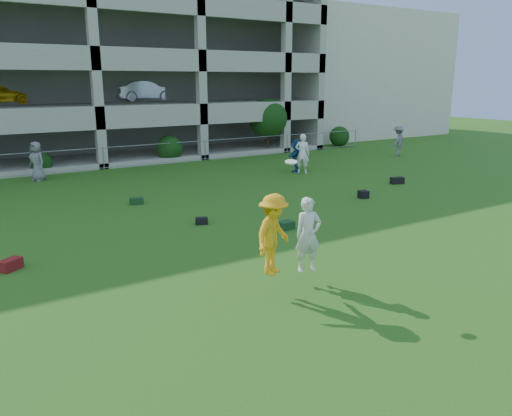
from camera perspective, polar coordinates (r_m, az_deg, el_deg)
ground at (r=11.37m, az=10.10°, el=-9.77°), size 100.00×100.00×0.00m
stucco_building at (r=46.62m, az=8.42°, el=14.72°), size 16.00×14.00×10.00m
bystander_c at (r=25.65m, az=-23.77°, el=4.90°), size 0.96×1.07×1.85m
bystander_d at (r=26.00m, az=4.59°, el=6.00°), size 1.47×1.42×1.67m
bystander_e at (r=25.57m, az=5.32°, el=6.21°), size 0.85×0.86×2.00m
bystander_f at (r=32.74m, az=15.95°, el=7.40°), size 1.37×1.05×1.88m
bag_red_a at (r=13.98m, az=-26.24°, el=-5.82°), size 0.62×0.56×0.28m
bag_black_b at (r=16.56m, az=-6.24°, el=-1.47°), size 0.46×0.38×0.22m
bag_green_c at (r=15.93m, az=3.43°, el=-1.98°), size 0.51×0.37×0.26m
crate_d at (r=20.57m, az=12.17°, el=1.53°), size 0.41×0.41×0.30m
bag_black_e at (r=23.82m, az=15.83°, el=3.04°), size 0.66×0.44×0.30m
bag_green_g at (r=19.65m, az=-13.50°, el=0.79°), size 0.55×0.39×0.25m
frisbee_contest at (r=10.95m, az=3.06°, el=-3.04°), size 2.05×1.12×2.60m
parking_garage at (r=36.04m, az=-21.52°, el=15.66°), size 30.00×14.00×12.00m
fence at (r=27.83m, az=-17.04°, el=5.49°), size 36.06×0.06×1.20m
shrub_row at (r=29.86m, az=-8.95°, el=8.25°), size 34.38×2.52×3.50m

